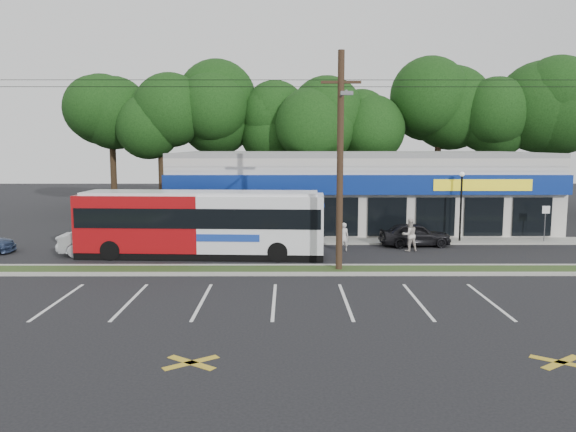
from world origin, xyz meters
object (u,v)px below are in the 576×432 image
Objects in this scene: lamp_post at (461,198)px; metrobus at (202,222)px; car_dark at (415,234)px; pedestrian_a at (343,237)px; sign_post at (545,217)px; pedestrian_b at (409,235)px; car_silver at (106,241)px; utility_pole at (337,154)px.

lamp_post is 0.33× the size of metrobus.
car_dark is at bearing 17.14° from metrobus.
lamp_post is 8.03m from pedestrian_a.
pedestrian_b is (-8.65, -2.57, -0.65)m from sign_post.
sign_post is 25.29m from car_silver.
sign_post is at bearing -86.98° from car_dark.
lamp_post is at bearing -71.12° from car_dark.
sign_post is at bearing -2.58° from lamp_post.
car_silver is at bearing -171.51° from sign_post.
car_dark is (5.16, 6.56, -4.72)m from utility_pole.
car_silver is (-11.83, 3.92, -4.63)m from utility_pole.
metrobus is at bearing -6.56° from pedestrian_b.
lamp_post reaches higher than pedestrian_b.
car_dark is at bearing -172.27° from sign_post.
sign_post is (13.17, 7.65, -3.86)m from utility_pole.
utility_pole reaches higher than pedestrian_b.
pedestrian_b is (-3.65, -2.80, -1.77)m from lamp_post.
metrobus is at bearing -163.87° from lamp_post.
pedestrian_a is (-12.29, -2.57, -0.76)m from sign_post.
sign_post is (5.00, -0.23, -1.12)m from lamp_post.
car_silver is at bearing -10.14° from pedestrian_b.
pedestrian_a is (-7.29, -2.80, -1.88)m from lamp_post.
metrobus is at bearing -168.41° from sign_post.
pedestrian_b is at bearing 174.01° from pedestrian_a.
car_silver is (-16.99, -2.64, 0.09)m from car_dark.
sign_post is 9.05m from pedestrian_b.
car_silver is at bearing -168.81° from lamp_post.
pedestrian_a is (7.58, 1.50, -1.03)m from metrobus.
metrobus is (-6.70, 3.57, -3.60)m from utility_pole.
pedestrian_b is (4.52, 5.07, -4.51)m from utility_pole.
utility_pole is 22.47× the size of sign_post.
utility_pole is 6.92m from pedestrian_a.
pedestrian_b is at bearing -88.33° from car_silver.
utility_pole is at bearing -25.08° from metrobus.
utility_pole reaches higher than car_dark.
utility_pole is at bearing -149.85° from sign_post.
car_silver is 12.76m from pedestrian_a.
metrobus is 8.14× the size of pedestrian_a.
pedestrian_a is (-4.29, -1.49, 0.10)m from car_dark.
sign_post reaches higher than car_silver.
lamp_post reaches higher than car_dark.
car_silver reaches higher than car_dark.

